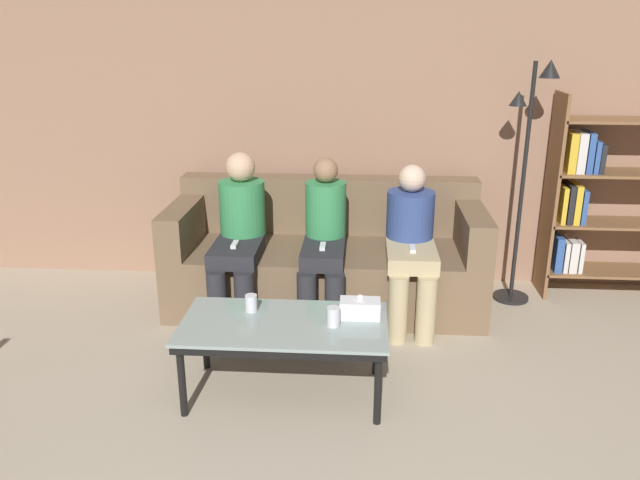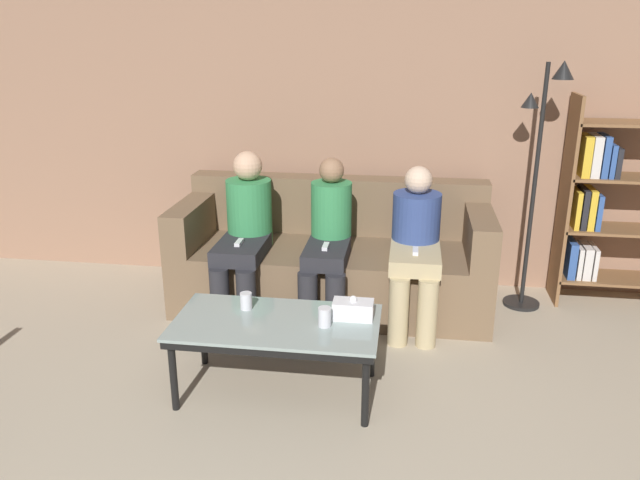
{
  "view_description": "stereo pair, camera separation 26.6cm",
  "coord_description": "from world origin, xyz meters",
  "views": [
    {
      "loc": [
        0.26,
        -1.11,
        1.94
      ],
      "look_at": [
        0.0,
        2.5,
        0.7
      ],
      "focal_mm": 35.0,
      "sensor_mm": 36.0,
      "label": 1
    },
    {
      "loc": [
        0.52,
        -1.08,
        1.94
      ],
      "look_at": [
        0.0,
        2.5,
        0.7
      ],
      "focal_mm": 35.0,
      "sensor_mm": 36.0,
      "label": 2
    }
  ],
  "objects": [
    {
      "name": "wall_back",
      "position": [
        0.0,
        3.67,
        1.3
      ],
      "size": [
        12.0,
        0.06,
        2.6
      ],
      "color": "#9E755B",
      "rests_on": "ground_plane"
    },
    {
      "name": "couch",
      "position": [
        0.0,
        3.15,
        0.33
      ],
      "size": [
        2.22,
        0.88,
        0.88
      ],
      "color": "brown",
      "rests_on": "ground_plane"
    },
    {
      "name": "coffee_table",
      "position": [
        -0.15,
        1.89,
        0.4
      ],
      "size": [
        1.11,
        0.59,
        0.44
      ],
      "color": "#8C9E99",
      "rests_on": "ground_plane"
    },
    {
      "name": "cup_near_left",
      "position": [
        0.12,
        1.87,
        0.49
      ],
      "size": [
        0.07,
        0.07,
        0.11
      ],
      "color": "silver",
      "rests_on": "coffee_table"
    },
    {
      "name": "cup_near_right",
      "position": [
        -0.35,
        2.02,
        0.49
      ],
      "size": [
        0.07,
        0.07,
        0.1
      ],
      "color": "silver",
      "rests_on": "coffee_table"
    },
    {
      "name": "tissue_box",
      "position": [
        0.26,
        1.99,
        0.49
      ],
      "size": [
        0.22,
        0.12,
        0.13
      ],
      "color": "white",
      "rests_on": "coffee_table"
    },
    {
      "name": "bookshelf",
      "position": [
        1.98,
        3.44,
        0.76
      ],
      "size": [
        0.98,
        0.32,
        1.51
      ],
      "color": "brown",
      "rests_on": "ground_plane"
    },
    {
      "name": "standing_lamp",
      "position": [
        1.4,
        3.3,
        1.07
      ],
      "size": [
        0.31,
        0.26,
        1.74
      ],
      "color": "black",
      "rests_on": "ground_plane"
    },
    {
      "name": "seated_person_left_end",
      "position": [
        -0.59,
        2.92,
        0.61
      ],
      "size": [
        0.32,
        0.72,
        1.13
      ],
      "color": "#28282D",
      "rests_on": "ground_plane"
    },
    {
      "name": "seated_person_mid_left",
      "position": [
        0.0,
        2.9,
        0.58
      ],
      "size": [
        0.31,
        0.69,
        1.1
      ],
      "color": "#28282D",
      "rests_on": "ground_plane"
    },
    {
      "name": "seated_person_mid_right",
      "position": [
        0.59,
        2.91,
        0.58
      ],
      "size": [
        0.33,
        0.72,
        1.07
      ],
      "color": "tan",
      "rests_on": "ground_plane"
    }
  ]
}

